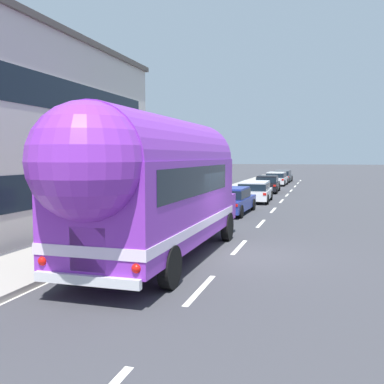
% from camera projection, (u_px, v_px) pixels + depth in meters
% --- Properties ---
extents(ground_plane, '(300.00, 300.00, 0.00)m').
position_uv_depth(ground_plane, '(233.00, 254.00, 13.73)').
color(ground_plane, '#38383D').
extents(lane_markings, '(3.78, 80.00, 0.01)m').
position_uv_depth(lane_markings, '(231.00, 207.00, 26.53)').
color(lane_markings, silver).
rests_on(lane_markings, ground).
extents(sidewalk_slab, '(2.54, 90.00, 0.15)m').
position_uv_depth(sidewalk_slab, '(180.00, 209.00, 24.66)').
color(sidewalk_slab, gray).
rests_on(sidewalk_slab, ground).
extents(painted_bus, '(2.66, 10.62, 4.12)m').
position_uv_depth(painted_bus, '(155.00, 182.00, 12.33)').
color(painted_bus, purple).
rests_on(painted_bus, ground).
extents(car_lead, '(2.07, 4.83, 1.37)m').
position_uv_depth(car_lead, '(231.00, 199.00, 23.43)').
color(car_lead, navy).
rests_on(car_lead, ground).
extents(car_second, '(2.07, 4.32, 1.37)m').
position_uv_depth(car_second, '(255.00, 190.00, 29.11)').
color(car_second, white).
rests_on(car_second, ground).
extents(car_third, '(1.99, 4.68, 1.37)m').
position_uv_depth(car_third, '(267.00, 183.00, 37.15)').
color(car_third, black).
rests_on(car_third, ground).
extents(car_fourth, '(2.04, 4.44, 1.37)m').
position_uv_depth(car_fourth, '(277.00, 178.00, 45.58)').
color(car_fourth, silver).
rests_on(car_fourth, ground).
extents(car_fifth, '(1.95, 4.77, 1.37)m').
position_uv_depth(car_fifth, '(283.00, 175.00, 51.38)').
color(car_fifth, '#474C51').
rests_on(car_fifth, ground).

